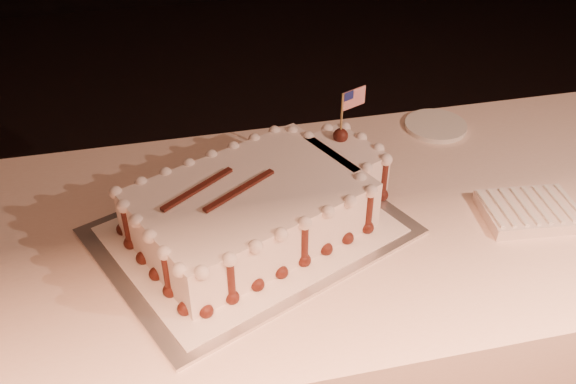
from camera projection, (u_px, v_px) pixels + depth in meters
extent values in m
cube|color=#FAD6C1|center=(389.00, 324.00, 1.63)|extent=(2.40, 0.80, 0.75)
cube|color=beige|center=(251.00, 231.00, 1.34)|extent=(0.73, 0.65, 0.01)
cube|color=white|center=(251.00, 229.00, 1.33)|extent=(0.65, 0.58, 0.00)
cube|color=white|center=(250.00, 209.00, 1.30)|extent=(0.53, 0.45, 0.11)
cube|color=white|center=(345.00, 167.00, 1.42)|extent=(0.17, 0.20, 0.11)
sphere|color=#541D15|center=(206.00, 311.00, 1.14)|extent=(0.03, 0.03, 0.03)
sphere|color=#541D15|center=(232.00, 297.00, 1.17)|extent=(0.03, 0.03, 0.03)
sphere|color=#541D15|center=(257.00, 284.00, 1.19)|extent=(0.03, 0.03, 0.03)
sphere|color=#541D15|center=(281.00, 272.00, 1.22)|extent=(0.03, 0.03, 0.03)
sphere|color=#541D15|center=(304.00, 260.00, 1.25)|extent=(0.03, 0.03, 0.03)
sphere|color=#541D15|center=(326.00, 249.00, 1.27)|extent=(0.03, 0.03, 0.03)
sphere|color=#541D15|center=(347.00, 238.00, 1.30)|extent=(0.03, 0.03, 0.03)
sphere|color=#541D15|center=(367.00, 228.00, 1.33)|extent=(0.03, 0.03, 0.03)
sphere|color=#541D15|center=(357.00, 215.00, 1.36)|extent=(0.03, 0.03, 0.03)
sphere|color=#541D15|center=(363.00, 204.00, 1.39)|extent=(0.03, 0.03, 0.03)
sphere|color=#541D15|center=(382.00, 195.00, 1.41)|extent=(0.03, 0.03, 0.03)
sphere|color=#541D15|center=(375.00, 184.00, 1.45)|extent=(0.03, 0.03, 0.03)
sphere|color=#541D15|center=(358.00, 173.00, 1.48)|extent=(0.03, 0.03, 0.03)
sphere|color=#541D15|center=(343.00, 162.00, 1.52)|extent=(0.03, 0.03, 0.03)
sphere|color=#541D15|center=(326.00, 164.00, 1.51)|extent=(0.03, 0.03, 0.03)
sphere|color=#541D15|center=(307.00, 172.00, 1.49)|extent=(0.03, 0.03, 0.03)
sphere|color=#541D15|center=(292.00, 166.00, 1.51)|extent=(0.03, 0.03, 0.03)
sphere|color=#541D15|center=(275.00, 166.00, 1.51)|extent=(0.03, 0.03, 0.03)
sphere|color=#541D15|center=(256.00, 174.00, 1.48)|extent=(0.03, 0.03, 0.03)
sphere|color=#541D15|center=(236.00, 182.00, 1.45)|extent=(0.03, 0.03, 0.03)
sphere|color=#541D15|center=(215.00, 191.00, 1.43)|extent=(0.03, 0.03, 0.03)
sphere|color=#541D15|center=(193.00, 200.00, 1.40)|extent=(0.03, 0.03, 0.03)
sphere|color=#541D15|center=(171.00, 209.00, 1.37)|extent=(0.03, 0.03, 0.03)
sphere|color=#541D15|center=(147.00, 219.00, 1.35)|extent=(0.03, 0.03, 0.03)
sphere|color=#541D15|center=(123.00, 229.00, 1.32)|extent=(0.03, 0.03, 0.03)
sphere|color=#541D15|center=(130.00, 243.00, 1.29)|extent=(0.03, 0.03, 0.03)
sphere|color=#541D15|center=(143.00, 258.00, 1.25)|extent=(0.03, 0.03, 0.03)
sphere|color=#541D15|center=(156.00, 274.00, 1.22)|extent=(0.03, 0.03, 0.03)
sphere|color=#541D15|center=(170.00, 291.00, 1.18)|extent=(0.03, 0.03, 0.03)
sphere|color=#541D15|center=(185.00, 309.00, 1.14)|extent=(0.03, 0.03, 0.03)
sphere|color=white|center=(202.00, 273.00, 1.08)|extent=(0.03, 0.03, 0.03)
sphere|color=white|center=(229.00, 259.00, 1.11)|extent=(0.03, 0.03, 0.03)
sphere|color=white|center=(256.00, 247.00, 1.14)|extent=(0.03, 0.03, 0.03)
sphere|color=white|center=(281.00, 235.00, 1.16)|extent=(0.03, 0.03, 0.03)
sphere|color=white|center=(305.00, 223.00, 1.19)|extent=(0.03, 0.03, 0.03)
sphere|color=white|center=(328.00, 212.00, 1.22)|extent=(0.03, 0.03, 0.03)
sphere|color=white|center=(350.00, 201.00, 1.24)|extent=(0.03, 0.03, 0.03)
sphere|color=white|center=(371.00, 191.00, 1.27)|extent=(0.03, 0.03, 0.03)
sphere|color=white|center=(360.00, 179.00, 1.30)|extent=(0.03, 0.03, 0.03)
sphere|color=white|center=(367.00, 169.00, 1.33)|extent=(0.03, 0.03, 0.03)
sphere|color=white|center=(386.00, 160.00, 1.36)|extent=(0.03, 0.03, 0.03)
sphere|color=white|center=(378.00, 149.00, 1.39)|extent=(0.03, 0.03, 0.03)
sphere|color=white|center=(361.00, 138.00, 1.43)|extent=(0.03, 0.03, 0.03)
sphere|color=white|center=(345.00, 128.00, 1.46)|extent=(0.03, 0.03, 0.03)
sphere|color=white|center=(327.00, 129.00, 1.46)|extent=(0.03, 0.03, 0.03)
sphere|color=white|center=(308.00, 137.00, 1.43)|extent=(0.03, 0.03, 0.03)
sphere|color=white|center=(292.00, 132.00, 1.45)|extent=(0.03, 0.03, 0.03)
sphere|color=white|center=(275.00, 132.00, 1.45)|extent=(0.03, 0.03, 0.03)
sphere|color=white|center=(254.00, 139.00, 1.42)|extent=(0.03, 0.03, 0.03)
sphere|color=white|center=(233.00, 147.00, 1.40)|extent=(0.03, 0.03, 0.03)
sphere|color=white|center=(212.00, 156.00, 1.37)|extent=(0.03, 0.03, 0.03)
sphere|color=white|center=(189.00, 164.00, 1.34)|extent=(0.03, 0.03, 0.03)
sphere|color=white|center=(166.00, 174.00, 1.32)|extent=(0.03, 0.03, 0.03)
sphere|color=white|center=(141.00, 183.00, 1.29)|extent=(0.03, 0.03, 0.03)
sphere|color=white|center=(116.00, 193.00, 1.26)|extent=(0.03, 0.03, 0.03)
sphere|color=white|center=(123.00, 206.00, 1.23)|extent=(0.03, 0.03, 0.03)
sphere|color=white|center=(136.00, 221.00, 1.19)|extent=(0.03, 0.03, 0.03)
sphere|color=white|center=(150.00, 236.00, 1.16)|extent=(0.03, 0.03, 0.03)
sphere|color=white|center=(164.00, 253.00, 1.12)|extent=(0.03, 0.03, 0.03)
sphere|color=white|center=(179.00, 270.00, 1.09)|extent=(0.03, 0.03, 0.03)
cylinder|color=#541D15|center=(231.00, 280.00, 1.14)|extent=(0.01, 0.01, 0.10)
sphere|color=#541D15|center=(232.00, 297.00, 1.16)|extent=(0.03, 0.03, 0.03)
cylinder|color=#541D15|center=(304.00, 243.00, 1.22)|extent=(0.01, 0.01, 0.10)
sphere|color=#541D15|center=(304.00, 259.00, 1.24)|extent=(0.03, 0.03, 0.03)
cylinder|color=#541D15|center=(369.00, 211.00, 1.30)|extent=(0.01, 0.01, 0.10)
sphere|color=#541D15|center=(367.00, 227.00, 1.32)|extent=(0.03, 0.03, 0.03)
cylinder|color=#541D15|center=(384.00, 178.00, 1.39)|extent=(0.01, 0.01, 0.10)
sphere|color=#541D15|center=(382.00, 194.00, 1.41)|extent=(0.03, 0.03, 0.03)
cylinder|color=#541D15|center=(344.00, 146.00, 1.49)|extent=(0.01, 0.01, 0.10)
sphere|color=#541D15|center=(343.00, 161.00, 1.52)|extent=(0.03, 0.03, 0.03)
cylinder|color=#541D15|center=(292.00, 150.00, 1.48)|extent=(0.01, 0.01, 0.10)
sphere|color=#541D15|center=(292.00, 165.00, 1.51)|extent=(0.03, 0.03, 0.03)
cylinder|color=#541D15|center=(235.00, 166.00, 1.43)|extent=(0.01, 0.01, 0.10)
sphere|color=#541D15|center=(235.00, 181.00, 1.45)|extent=(0.03, 0.03, 0.03)
cylinder|color=#541D15|center=(168.00, 193.00, 1.35)|extent=(0.01, 0.01, 0.10)
sphere|color=#541D15|center=(170.00, 208.00, 1.37)|extent=(0.03, 0.03, 0.03)
cylinder|color=#541D15|center=(127.00, 226.00, 1.26)|extent=(0.01, 0.01, 0.10)
sphere|color=#541D15|center=(130.00, 242.00, 1.29)|extent=(0.03, 0.03, 0.03)
cylinder|color=#541D15|center=(167.00, 273.00, 1.15)|extent=(0.01, 0.01, 0.10)
sphere|color=#541D15|center=(170.00, 290.00, 1.18)|extent=(0.03, 0.03, 0.03)
cube|color=#541D15|center=(198.00, 189.00, 1.26)|extent=(0.15, 0.12, 0.01)
cube|color=#541D15|center=(240.00, 190.00, 1.26)|extent=(0.16, 0.11, 0.01)
sphere|color=#541D15|center=(341.00, 136.00, 1.41)|extent=(0.03, 0.03, 0.03)
cylinder|color=#A27B45|center=(341.00, 120.00, 1.39)|extent=(0.00, 0.00, 0.13)
cube|color=red|center=(354.00, 98.00, 1.38)|extent=(0.06, 0.03, 0.04)
cube|color=navy|center=(348.00, 96.00, 1.36)|extent=(0.03, 0.01, 0.02)
cube|color=silver|center=(529.00, 211.00, 1.38)|extent=(0.21, 0.16, 0.03)
cube|color=white|center=(490.00, 208.00, 1.36)|extent=(0.02, 0.13, 0.01)
cube|color=white|center=(502.00, 207.00, 1.36)|extent=(0.02, 0.13, 0.01)
cube|color=white|center=(514.00, 207.00, 1.36)|extent=(0.02, 0.13, 0.01)
cube|color=white|center=(525.00, 206.00, 1.37)|extent=(0.02, 0.13, 0.01)
cube|color=white|center=(537.00, 205.00, 1.37)|extent=(0.02, 0.13, 0.01)
cube|color=white|center=(548.00, 204.00, 1.37)|extent=(0.02, 0.13, 0.01)
cube|color=white|center=(560.00, 203.00, 1.37)|extent=(0.02, 0.13, 0.01)
cube|color=white|center=(571.00, 202.00, 1.38)|extent=(0.02, 0.13, 0.01)
cylinder|color=white|center=(436.00, 126.00, 1.68)|extent=(0.16, 0.16, 0.01)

